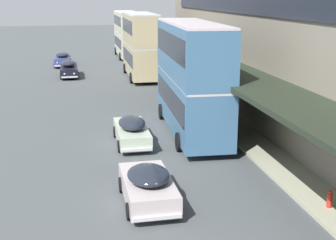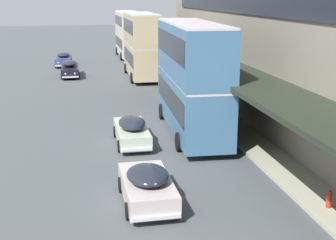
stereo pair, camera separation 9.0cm
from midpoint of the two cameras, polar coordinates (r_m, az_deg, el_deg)
name	(u,v)px [view 1 (the left image)]	position (r m, az deg, el deg)	size (l,w,h in m)	color
transit_bus_kerbside_front	(127,33)	(61.60, -5.03, 10.55)	(2.87, 9.43, 5.84)	beige
transit_bus_kerbside_rear	(191,75)	(26.95, 2.76, 5.51)	(3.06, 10.33, 6.44)	teal
transit_bus_kerbside_far	(141,43)	(45.89, -3.42, 9.31)	(2.80, 9.18, 6.22)	tan
sedan_oncoming_front	(63,59)	(55.08, -12.77, 7.21)	(1.88, 4.53, 1.54)	navy
sedan_oncoming_rear	(69,69)	(47.79, -12.05, 6.14)	(1.88, 5.01, 1.63)	black
sedan_trailing_mid	(148,185)	(18.36, -2.61, -7.94)	(2.03, 4.27, 1.53)	beige
sedan_far_back	(132,130)	(25.58, -4.54, -1.28)	(1.79, 4.60, 1.54)	beige
fire_hydrant	(330,199)	(18.82, 18.97, -9.07)	(0.20, 0.40, 0.70)	red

